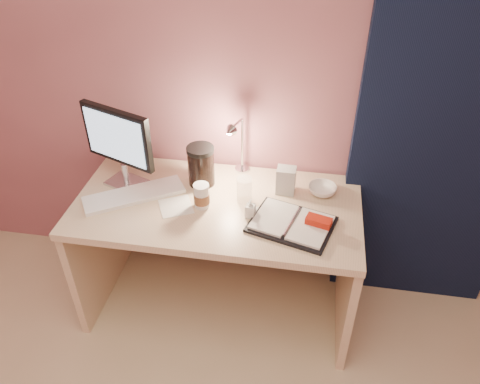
% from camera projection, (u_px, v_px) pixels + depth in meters
% --- Properties ---
extents(room, '(3.50, 3.50, 3.50)m').
position_uv_depth(room, '(429.00, 114.00, 2.17)').
color(room, '#C6B28E').
rests_on(room, ground).
extents(desk, '(1.40, 0.70, 0.73)m').
position_uv_depth(desk, '(221.00, 228.00, 2.48)').
color(desk, beige).
rests_on(desk, ground).
extents(monitor, '(0.38, 0.20, 0.43)m').
position_uv_depth(monitor, '(120.00, 141.00, 2.27)').
color(monitor, silver).
rests_on(monitor, desk).
extents(keyboard, '(0.49, 0.39, 0.02)m').
position_uv_depth(keyboard, '(134.00, 195.00, 2.33)').
color(keyboard, white).
rests_on(keyboard, desk).
extents(planner, '(0.43, 0.37, 0.06)m').
position_uv_depth(planner, '(294.00, 223.00, 2.14)').
color(planner, black).
rests_on(planner, desk).
extents(paper_a, '(0.18, 0.18, 0.00)m').
position_uv_depth(paper_a, '(265.00, 215.00, 2.21)').
color(paper_a, silver).
rests_on(paper_a, desk).
extents(paper_c, '(0.20, 0.20, 0.00)m').
position_uv_depth(paper_c, '(176.00, 206.00, 2.26)').
color(paper_c, silver).
rests_on(paper_c, desk).
extents(coffee_cup, '(0.08, 0.08, 0.13)m').
position_uv_depth(coffee_cup, '(202.00, 196.00, 2.23)').
color(coffee_cup, silver).
rests_on(coffee_cup, desk).
extents(clear_cup, '(0.07, 0.07, 0.13)m').
position_uv_depth(clear_cup, '(244.00, 190.00, 2.27)').
color(clear_cup, white).
rests_on(clear_cup, desk).
extents(bowl, '(0.16, 0.16, 0.04)m').
position_uv_depth(bowl, '(322.00, 190.00, 2.34)').
color(bowl, white).
rests_on(bowl, desk).
extents(lotion_bottle, '(0.05, 0.05, 0.10)m').
position_uv_depth(lotion_bottle, '(250.00, 208.00, 2.18)').
color(lotion_bottle, silver).
rests_on(lotion_bottle, desk).
extents(dark_jar, '(0.13, 0.13, 0.19)m').
position_uv_depth(dark_jar, '(201.00, 167.00, 2.37)').
color(dark_jar, black).
rests_on(dark_jar, desk).
extents(product_box, '(0.10, 0.08, 0.14)m').
position_uv_depth(product_box, '(286.00, 180.00, 2.32)').
color(product_box, '#BBBCB7').
rests_on(product_box, desk).
extents(desk_lamp, '(0.12, 0.20, 0.33)m').
position_uv_depth(desk_lamp, '(245.00, 145.00, 2.34)').
color(desk_lamp, silver).
rests_on(desk_lamp, desk).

